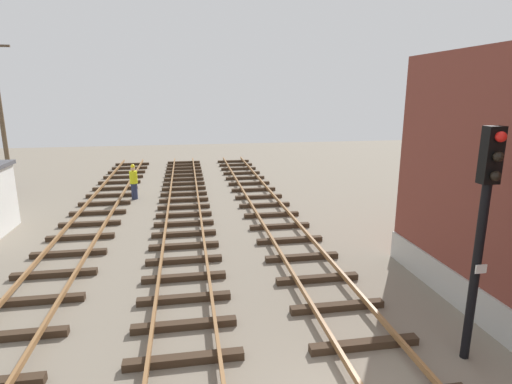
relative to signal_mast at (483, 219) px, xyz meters
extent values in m
cube|color=#38281C|center=(-1.98, 0.67, -3.01)|extent=(2.50, 0.24, 0.18)
cube|color=#38281C|center=(-1.98, 2.34, -3.01)|extent=(2.50, 0.24, 0.18)
cube|color=#38281C|center=(-1.98, 4.02, -3.01)|extent=(2.50, 0.24, 0.18)
cube|color=#38281C|center=(-1.98, 5.69, -3.01)|extent=(2.50, 0.24, 0.18)
cube|color=#38281C|center=(-1.98, 7.36, -3.01)|extent=(2.50, 0.24, 0.18)
cube|color=#38281C|center=(-1.98, 9.03, -3.01)|extent=(2.50, 0.24, 0.18)
cube|color=#38281C|center=(-1.98, 10.71, -3.01)|extent=(2.50, 0.24, 0.18)
cube|color=#38281C|center=(-1.98, 12.38, -3.01)|extent=(2.50, 0.24, 0.18)
cube|color=#38281C|center=(-1.98, 14.05, -3.01)|extent=(2.50, 0.24, 0.18)
cube|color=#38281C|center=(-1.98, 15.72, -3.01)|extent=(2.50, 0.24, 0.18)
cube|color=#38281C|center=(-1.98, 17.40, -3.01)|extent=(2.50, 0.24, 0.18)
cube|color=#38281C|center=(-1.98, 19.07, -3.01)|extent=(2.50, 0.24, 0.18)
cube|color=#38281C|center=(-1.98, 20.74, -3.01)|extent=(2.50, 0.24, 0.18)
cube|color=#38281C|center=(-1.98, 22.41, -3.01)|extent=(2.50, 0.24, 0.18)
cube|color=#38281C|center=(-1.98, 24.09, -3.01)|extent=(2.50, 0.24, 0.18)
cube|color=#38281C|center=(-1.98, 25.76, -3.01)|extent=(2.50, 0.24, 0.18)
cube|color=#38281C|center=(-5.90, 0.81, -3.01)|extent=(2.50, 0.24, 0.18)
cube|color=#38281C|center=(-5.90, 2.13, -3.01)|extent=(2.50, 0.24, 0.18)
cube|color=#38281C|center=(-5.90, 3.45, -3.01)|extent=(2.50, 0.24, 0.18)
cube|color=#38281C|center=(-5.90, 4.78, -3.01)|extent=(2.50, 0.24, 0.18)
cube|color=#38281C|center=(-5.90, 6.10, -3.01)|extent=(2.50, 0.24, 0.18)
cube|color=#38281C|center=(-5.90, 7.42, -3.01)|extent=(2.50, 0.24, 0.18)
cube|color=#38281C|center=(-5.90, 8.74, -3.01)|extent=(2.50, 0.24, 0.18)
cube|color=#38281C|center=(-5.90, 10.06, -3.01)|extent=(2.50, 0.24, 0.18)
cube|color=#38281C|center=(-5.90, 11.39, -3.01)|extent=(2.50, 0.24, 0.18)
cube|color=#38281C|center=(-5.90, 12.71, -3.01)|extent=(2.50, 0.24, 0.18)
cube|color=#38281C|center=(-5.90, 14.03, -3.01)|extent=(2.50, 0.24, 0.18)
cube|color=#38281C|center=(-5.90, 15.35, -3.01)|extent=(2.50, 0.24, 0.18)
cube|color=#38281C|center=(-5.90, 16.68, -3.01)|extent=(2.50, 0.24, 0.18)
cube|color=#38281C|center=(-5.90, 18.00, -3.01)|extent=(2.50, 0.24, 0.18)
cube|color=#38281C|center=(-5.90, 19.32, -3.01)|extent=(2.50, 0.24, 0.18)
cube|color=#38281C|center=(-5.90, 20.64, -3.01)|extent=(2.50, 0.24, 0.18)
cube|color=#38281C|center=(-5.90, 21.97, -3.01)|extent=(2.50, 0.24, 0.18)
cube|color=#38281C|center=(-5.90, 23.29, -3.01)|extent=(2.50, 0.24, 0.18)
cube|color=#38281C|center=(-5.90, 24.61, -3.01)|extent=(2.50, 0.24, 0.18)
cube|color=#38281C|center=(-5.90, 25.93, -3.01)|extent=(2.50, 0.24, 0.18)
cube|color=#38281C|center=(-9.82, 2.34, -3.01)|extent=(2.50, 0.24, 0.18)
cube|color=#38281C|center=(-9.82, 4.02, -3.01)|extent=(2.50, 0.24, 0.18)
cube|color=#38281C|center=(-9.82, 5.69, -3.01)|extent=(2.50, 0.24, 0.18)
cube|color=#38281C|center=(-9.82, 7.36, -3.01)|extent=(2.50, 0.24, 0.18)
cube|color=#38281C|center=(-9.82, 9.03, -3.01)|extent=(2.50, 0.24, 0.18)
cube|color=#38281C|center=(-9.82, 10.71, -3.01)|extent=(2.50, 0.24, 0.18)
cube|color=#38281C|center=(-9.82, 12.38, -3.01)|extent=(2.50, 0.24, 0.18)
cube|color=#38281C|center=(-9.82, 14.05, -3.01)|extent=(2.50, 0.24, 0.18)
cube|color=#38281C|center=(-9.82, 15.72, -3.01)|extent=(2.50, 0.24, 0.18)
cube|color=#38281C|center=(-9.82, 17.40, -3.01)|extent=(2.50, 0.24, 0.18)
cube|color=#38281C|center=(-9.82, 19.07, -3.01)|extent=(2.50, 0.24, 0.18)
cube|color=#38281C|center=(-9.82, 20.74, -3.01)|extent=(2.50, 0.24, 0.18)
cube|color=#38281C|center=(-9.82, 22.41, -3.01)|extent=(2.50, 0.24, 0.18)
cube|color=#38281C|center=(-9.82, 24.09, -3.01)|extent=(2.50, 0.24, 0.18)
cube|color=#38281C|center=(-9.82, 25.76, -3.01)|extent=(2.50, 0.24, 0.18)
cylinder|color=black|center=(0.00, 0.02, -1.20)|extent=(0.18, 0.18, 3.81)
cube|color=black|center=(0.00, 0.02, 1.25)|extent=(0.36, 0.24, 1.10)
sphere|color=red|center=(0.00, -0.16, 1.62)|extent=(0.20, 0.20, 0.20)
sphere|color=black|center=(0.00, -0.16, 1.25)|extent=(0.20, 0.20, 0.20)
sphere|color=black|center=(0.00, -0.16, 0.89)|extent=(0.20, 0.20, 0.20)
cube|color=white|center=(0.00, -0.12, -1.01)|extent=(0.24, 0.03, 0.18)
cylinder|color=brown|center=(-15.53, 17.87, 1.04)|extent=(0.24, 0.24, 8.28)
cylinder|color=#262D4C|center=(-8.47, 15.05, -2.68)|extent=(0.32, 0.32, 0.85)
cylinder|color=yellow|center=(-8.47, 15.05, -1.93)|extent=(0.40, 0.40, 0.65)
sphere|color=tan|center=(-8.47, 15.05, -1.48)|extent=(0.24, 0.24, 0.24)
sphere|color=yellow|center=(-8.47, 15.05, -1.34)|extent=(0.22, 0.22, 0.22)
camera|label=1|loc=(-5.70, -6.85, 2.42)|focal=28.92mm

